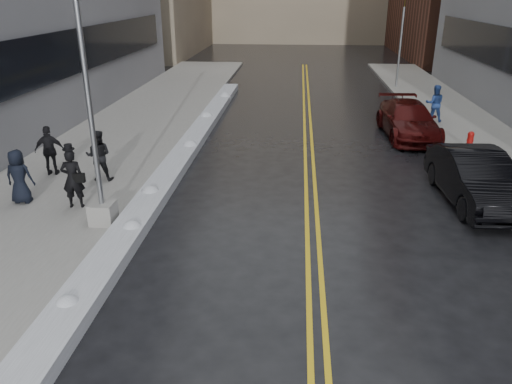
% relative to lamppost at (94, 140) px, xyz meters
% --- Properties ---
extents(ground, '(160.00, 160.00, 0.00)m').
position_rel_lamppost_xyz_m(ground, '(3.30, -2.00, -2.53)').
color(ground, black).
rests_on(ground, ground).
extents(sidewalk_west, '(5.50, 50.00, 0.15)m').
position_rel_lamppost_xyz_m(sidewalk_west, '(-2.45, 8.00, -2.46)').
color(sidewalk_west, gray).
rests_on(sidewalk_west, ground).
extents(sidewalk_east, '(4.00, 50.00, 0.15)m').
position_rel_lamppost_xyz_m(sidewalk_east, '(13.30, 8.00, -2.46)').
color(sidewalk_east, gray).
rests_on(sidewalk_east, ground).
extents(lane_line_left, '(0.12, 50.00, 0.01)m').
position_rel_lamppost_xyz_m(lane_line_left, '(5.65, 8.00, -2.53)').
color(lane_line_left, gold).
rests_on(lane_line_left, ground).
extents(lane_line_right, '(0.12, 50.00, 0.01)m').
position_rel_lamppost_xyz_m(lane_line_right, '(5.95, 8.00, -2.53)').
color(lane_line_right, gold).
rests_on(lane_line_right, ground).
extents(snow_ridge, '(0.90, 30.00, 0.34)m').
position_rel_lamppost_xyz_m(snow_ridge, '(0.85, 6.00, -2.36)').
color(snow_ridge, silver).
rests_on(snow_ridge, ground).
extents(lamppost, '(0.65, 0.65, 7.62)m').
position_rel_lamppost_xyz_m(lamppost, '(0.00, 0.00, 0.00)').
color(lamppost, gray).
rests_on(lamppost, sidewalk_west).
extents(fire_hydrant, '(0.26, 0.26, 0.73)m').
position_rel_lamppost_xyz_m(fire_hydrant, '(12.30, 8.00, -1.98)').
color(fire_hydrant, maroon).
rests_on(fire_hydrant, sidewalk_east).
extents(traffic_signal, '(0.16, 0.20, 6.00)m').
position_rel_lamppost_xyz_m(traffic_signal, '(11.80, 22.00, 0.87)').
color(traffic_signal, gray).
rests_on(traffic_signal, sidewalk_east).
extents(pedestrian_fedora, '(0.71, 0.52, 1.78)m').
position_rel_lamppost_xyz_m(pedestrian_fedora, '(-1.23, 1.02, -1.49)').
color(pedestrian_fedora, black).
rests_on(pedestrian_fedora, sidewalk_west).
extents(pedestrian_b, '(0.94, 0.79, 1.74)m').
position_rel_lamppost_xyz_m(pedestrian_b, '(-1.32, 3.27, -1.51)').
color(pedestrian_b, black).
rests_on(pedestrian_b, sidewalk_west).
extents(pedestrian_c, '(0.83, 0.56, 1.66)m').
position_rel_lamppost_xyz_m(pedestrian_c, '(-2.98, 1.21, -1.55)').
color(pedestrian_c, black).
rests_on(pedestrian_c, sidewalk_west).
extents(pedestrian_d, '(1.08, 0.61, 1.73)m').
position_rel_lamppost_xyz_m(pedestrian_d, '(-3.21, 3.68, -1.52)').
color(pedestrian_d, black).
rests_on(pedestrian_d, sidewalk_west).
extents(pedestrian_east, '(0.92, 0.74, 1.78)m').
position_rel_lamppost_xyz_m(pedestrian_east, '(11.92, 12.55, -1.49)').
color(pedestrian_east, navy).
rests_on(pedestrian_east, sidewalk_east).
extents(car_black, '(2.00, 5.01, 1.62)m').
position_rel_lamppost_xyz_m(car_black, '(10.80, 2.72, -1.72)').
color(car_black, black).
rests_on(car_black, ground).
extents(car_maroon, '(2.35, 5.33, 1.52)m').
position_rel_lamppost_xyz_m(car_maroon, '(10.24, 10.21, -1.77)').
color(car_maroon, '#370908').
rests_on(car_maroon, ground).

